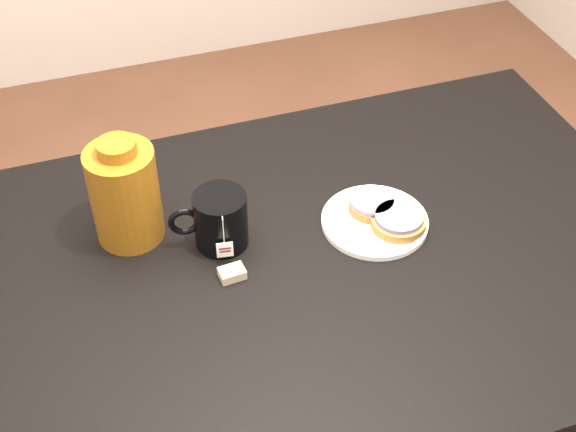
{
  "coord_description": "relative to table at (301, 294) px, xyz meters",
  "views": [
    {
      "loc": [
        -0.35,
        -0.95,
        1.78
      ],
      "look_at": [
        -0.0,
        0.06,
        0.81
      ],
      "focal_mm": 50.0,
      "sensor_mm": 36.0,
      "label": 1
    }
  ],
  "objects": [
    {
      "name": "table",
      "position": [
        0.0,
        0.0,
        0.0
      ],
      "size": [
        1.4,
        0.9,
        0.75
      ],
      "color": "black",
      "rests_on": "ground_plane"
    },
    {
      "name": "mug",
      "position": [
        -0.12,
        0.1,
        0.14
      ],
      "size": [
        0.15,
        0.11,
        0.11
      ],
      "rotation": [
        0.0,
        0.0,
        -0.16
      ],
      "color": "black",
      "rests_on": "table"
    },
    {
      "name": "bagel_back",
      "position": [
        0.17,
        0.08,
        0.11
      ],
      "size": [
        0.12,
        0.12,
        0.03
      ],
      "color": "brown",
      "rests_on": "plate"
    },
    {
      "name": "bagel_package",
      "position": [
        -0.27,
        0.18,
        0.18
      ],
      "size": [
        0.13,
        0.13,
        0.21
      ],
      "rotation": [
        0.0,
        0.0,
        0.07
      ],
      "color": "#60360C",
      "rests_on": "table"
    },
    {
      "name": "plate",
      "position": [
        0.17,
        0.05,
        0.09
      ],
      "size": [
        0.2,
        0.2,
        0.02
      ],
      "color": "white",
      "rests_on": "table"
    },
    {
      "name": "bagel_front",
      "position": [
        0.2,
        0.02,
        0.11
      ],
      "size": [
        0.12,
        0.12,
        0.03
      ],
      "color": "brown",
      "rests_on": "plate"
    },
    {
      "name": "teabag_pouch",
      "position": [
        -0.13,
        0.01,
        0.09
      ],
      "size": [
        0.05,
        0.04,
        0.02
      ],
      "primitive_type": "cube",
      "rotation": [
        0.0,
        0.0,
        0.08
      ],
      "color": "#C6B793",
      "rests_on": "table"
    }
  ]
}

